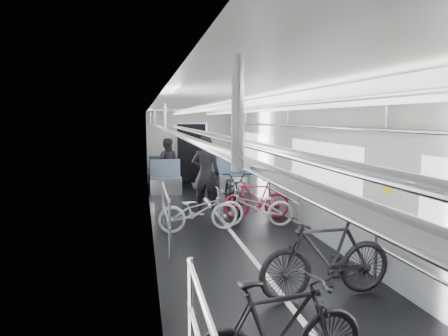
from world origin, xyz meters
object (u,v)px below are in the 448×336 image
object	(u,v)px
bike_right_far	(257,199)
person_standing	(206,174)
person_seated	(167,163)
bike_right_near	(327,256)
bike_right_mid	(256,207)
bike_left_far	(198,210)
bike_aisle	(233,191)
bike_left_mid	(277,334)

from	to	relation	value
bike_right_far	person_standing	bearing A→B (deg)	-122.52
bike_right_far	person_seated	distance (m)	4.71
bike_right_near	bike_right_mid	xyz separation A→B (m)	(0.07, 3.32, -0.12)
bike_right_near	person_seated	world-z (taller)	person_seated
person_standing	bike_right_far	bearing A→B (deg)	160.27
bike_right_near	person_seated	size ratio (longest dim) A/B	1.11
person_seated	bike_left_far	bearing A→B (deg)	103.14
bike_right_near	bike_right_mid	size ratio (longest dim) A/B	1.13
bike_aisle	person_standing	xyz separation A→B (m)	(-0.63, 0.10, 0.41)
bike_aisle	bike_right_mid	bearing A→B (deg)	-80.48
bike_right_near	person_seated	bearing A→B (deg)	-173.23
bike_right_far	person_seated	world-z (taller)	person_seated
bike_left_mid	person_seated	xyz separation A→B (m)	(-0.26, 9.79, 0.31)
person_standing	person_seated	world-z (taller)	person_standing
bike_right_mid	person_standing	bearing A→B (deg)	-139.64
bike_left_mid	bike_right_mid	world-z (taller)	bike_left_mid
bike_right_mid	bike_right_far	distance (m)	0.64
bike_left_mid	bike_left_far	bearing A→B (deg)	-7.48
bike_left_mid	bike_aisle	size ratio (longest dim) A/B	0.84
bike_right_mid	bike_left_mid	bearing A→B (deg)	-3.06
bike_left_far	person_standing	xyz separation A→B (m)	(0.39, 1.55, 0.49)
bike_right_far	bike_left_far	bearing A→B (deg)	-55.63
bike_left_mid	bike_right_far	size ratio (longest dim) A/B	1.08
bike_right_near	person_standing	size ratio (longest dim) A/B	0.96
bike_right_near	bike_aisle	world-z (taller)	bike_right_near
bike_right_near	bike_aisle	bearing A→B (deg)	178.37
bike_left_mid	bike_aisle	world-z (taller)	bike_aisle
bike_aisle	bike_left_far	bearing A→B (deg)	-122.85
bike_right_far	bike_right_mid	bearing A→B (deg)	-12.00
bike_right_near	person_seated	xyz separation A→B (m)	(-1.40, 8.31, 0.26)
bike_right_mid	person_seated	world-z (taller)	person_seated
bike_right_mid	bike_aisle	size ratio (longest dim) A/B	0.82
bike_aisle	person_standing	world-z (taller)	person_standing
person_seated	bike_aisle	bearing A→B (deg)	119.64
bike_right_far	bike_aisle	bearing A→B (deg)	-146.09
bike_left_mid	bike_right_mid	bearing A→B (deg)	-21.38
bike_left_far	person_standing	bearing A→B (deg)	-18.28
bike_left_far	person_seated	world-z (taller)	person_seated
bike_left_far	bike_right_mid	bearing A→B (deg)	-87.98
bike_left_mid	bike_left_far	world-z (taller)	bike_left_mid
bike_right_near	person_standing	xyz separation A→B (m)	(-0.73, 4.75, 0.38)
bike_left_far	bike_aisle	xyz separation A→B (m)	(1.03, 1.45, 0.08)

